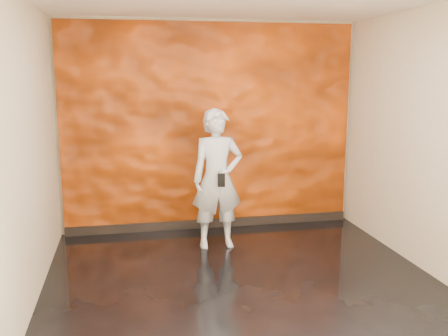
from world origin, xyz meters
TOP-DOWN VIEW (x-y plane):
  - room at (0.00, 0.00)m, footprint 4.02×4.02m
  - feature_wall at (0.00, 1.96)m, footprint 3.90×0.06m
  - baseboard at (0.00, 1.92)m, footprint 3.90×0.04m
  - man at (-0.06, 1.17)m, footprint 0.62×0.41m
  - phone at (-0.06, 0.91)m, footprint 0.09×0.04m

SIDE VIEW (x-z plane):
  - baseboard at x=0.00m, z-range 0.00..0.12m
  - man at x=-0.06m, z-range 0.00..1.69m
  - phone at x=-0.06m, z-range 0.81..0.97m
  - feature_wall at x=0.00m, z-range 0.00..2.75m
  - room at x=0.00m, z-range -0.01..2.81m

